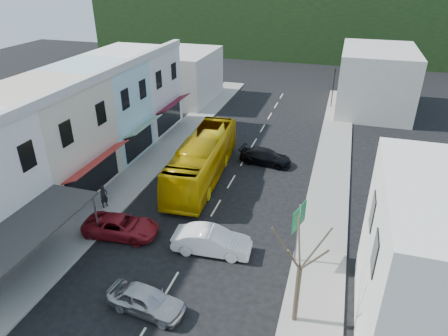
{
  "coord_description": "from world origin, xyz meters",
  "views": [
    {
      "loc": [
        7.44,
        -18.65,
        15.42
      ],
      "look_at": [
        0.0,
        6.0,
        2.2
      ],
      "focal_mm": 32.0,
      "sensor_mm": 36.0,
      "label": 1
    }
  ],
  "objects_px": {
    "direction_sign": "(297,234)",
    "car_red": "(121,226)",
    "car_white": "(212,242)",
    "car_silver": "(146,300)",
    "street_tree": "(300,269)",
    "traffic_signal": "(333,88)",
    "pedestrian_left": "(104,196)",
    "bus": "(203,160)"
  },
  "relations": [
    {
      "from": "direction_sign",
      "to": "car_red",
      "type": "bearing_deg",
      "value": -160.51
    },
    {
      "from": "car_white",
      "to": "direction_sign",
      "type": "bearing_deg",
      "value": -88.34
    },
    {
      "from": "car_red",
      "to": "car_silver",
      "type": "bearing_deg",
      "value": -145.72
    },
    {
      "from": "street_tree",
      "to": "car_red",
      "type": "bearing_deg",
      "value": 161.84
    },
    {
      "from": "car_silver",
      "to": "traffic_signal",
      "type": "height_order",
      "value": "traffic_signal"
    },
    {
      "from": "car_white",
      "to": "pedestrian_left",
      "type": "relative_size",
      "value": 2.59
    },
    {
      "from": "car_white",
      "to": "car_silver",
      "type": "bearing_deg",
      "value": 158.12
    },
    {
      "from": "street_tree",
      "to": "pedestrian_left",
      "type": "bearing_deg",
      "value": 156.37
    },
    {
      "from": "bus",
      "to": "direction_sign",
      "type": "distance_m",
      "value": 11.73
    },
    {
      "from": "bus",
      "to": "street_tree",
      "type": "height_order",
      "value": "street_tree"
    },
    {
      "from": "pedestrian_left",
      "to": "bus",
      "type": "bearing_deg",
      "value": -14.74
    },
    {
      "from": "direction_sign",
      "to": "pedestrian_left",
      "type": "bearing_deg",
      "value": -171.32
    },
    {
      "from": "car_silver",
      "to": "car_red",
      "type": "distance_m",
      "value": 6.77
    },
    {
      "from": "car_white",
      "to": "street_tree",
      "type": "height_order",
      "value": "street_tree"
    },
    {
      "from": "bus",
      "to": "traffic_signal",
      "type": "height_order",
      "value": "traffic_signal"
    },
    {
      "from": "car_white",
      "to": "direction_sign",
      "type": "distance_m",
      "value": 5.06
    },
    {
      "from": "bus",
      "to": "pedestrian_left",
      "type": "relative_size",
      "value": 6.82
    },
    {
      "from": "bus",
      "to": "pedestrian_left",
      "type": "distance_m",
      "value": 8.07
    },
    {
      "from": "car_silver",
      "to": "car_red",
      "type": "xyz_separation_m",
      "value": [
        -4.34,
        5.19,
        0.0
      ]
    },
    {
      "from": "bus",
      "to": "car_silver",
      "type": "relative_size",
      "value": 2.64
    },
    {
      "from": "bus",
      "to": "car_silver",
      "type": "bearing_deg",
      "value": -85.51
    },
    {
      "from": "car_white",
      "to": "street_tree",
      "type": "distance_m",
      "value": 7.14
    },
    {
      "from": "car_white",
      "to": "traffic_signal",
      "type": "xyz_separation_m",
      "value": [
        5.2,
        29.72,
        1.68
      ]
    },
    {
      "from": "bus",
      "to": "traffic_signal",
      "type": "distance_m",
      "value": 22.9
    },
    {
      "from": "car_red",
      "to": "pedestrian_left",
      "type": "relative_size",
      "value": 2.71
    },
    {
      "from": "direction_sign",
      "to": "car_white",
      "type": "bearing_deg",
      "value": -157.62
    },
    {
      "from": "car_white",
      "to": "pedestrian_left",
      "type": "bearing_deg",
      "value": 70.54
    },
    {
      "from": "direction_sign",
      "to": "street_tree",
      "type": "distance_m",
      "value": 4.58
    },
    {
      "from": "car_white",
      "to": "traffic_signal",
      "type": "distance_m",
      "value": 30.22
    },
    {
      "from": "bus",
      "to": "direction_sign",
      "type": "bearing_deg",
      "value": -47.09
    },
    {
      "from": "car_silver",
      "to": "traffic_signal",
      "type": "xyz_separation_m",
      "value": [
        6.87,
        34.99,
        1.68
      ]
    },
    {
      "from": "car_silver",
      "to": "traffic_signal",
      "type": "bearing_deg",
      "value": -4.77
    },
    {
      "from": "car_silver",
      "to": "car_white",
      "type": "bearing_deg",
      "value": -11.22
    },
    {
      "from": "car_white",
      "to": "car_red",
      "type": "distance_m",
      "value": 6.01
    },
    {
      "from": "car_red",
      "to": "traffic_signal",
      "type": "distance_m",
      "value": 31.88
    },
    {
      "from": "pedestrian_left",
      "to": "traffic_signal",
      "type": "bearing_deg",
      "value": -2.51
    },
    {
      "from": "bus",
      "to": "car_silver",
      "type": "height_order",
      "value": "bus"
    },
    {
      "from": "pedestrian_left",
      "to": "street_tree",
      "type": "bearing_deg",
      "value": -89.23
    },
    {
      "from": "traffic_signal",
      "to": "car_white",
      "type": "bearing_deg",
      "value": 99.21
    },
    {
      "from": "direction_sign",
      "to": "car_silver",
      "type": "bearing_deg",
      "value": -122.17
    },
    {
      "from": "car_silver",
      "to": "car_red",
      "type": "relative_size",
      "value": 0.96
    },
    {
      "from": "traffic_signal",
      "to": "direction_sign",
      "type": "bearing_deg",
      "value": 108.52
    }
  ]
}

